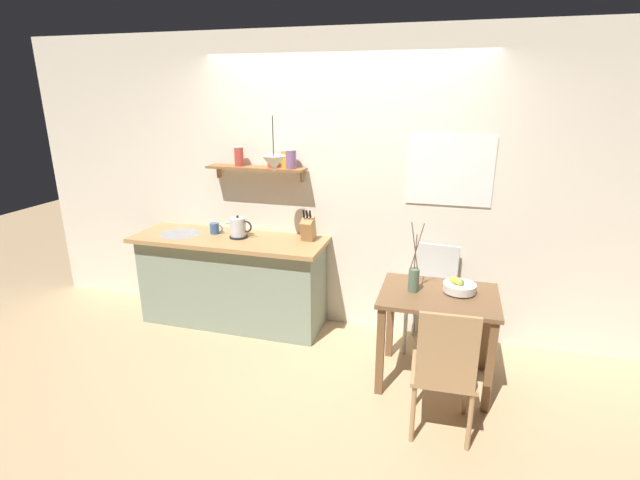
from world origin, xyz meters
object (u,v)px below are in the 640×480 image
at_px(dining_table, 438,311).
at_px(dining_chair_far, 433,293).
at_px(fruit_bowl, 459,287).
at_px(pendant_lamp, 274,163).
at_px(knife_block, 308,228).
at_px(dining_chair_near, 444,368).
at_px(electric_kettle, 238,228).
at_px(coffee_mug_by_sink, 215,228).
at_px(twig_vase, 414,278).

bearing_deg(dining_table, dining_chair_far, 95.26).
bearing_deg(fruit_bowl, dining_table, -155.70).
xyz_separation_m(dining_chair_far, pendant_lamp, (-1.37, -0.23, 1.12)).
relative_size(dining_table, fruit_bowl, 3.56).
bearing_deg(dining_table, knife_block, 154.77).
bearing_deg(fruit_bowl, dining_chair_near, -95.33).
distance_m(electric_kettle, knife_block, 0.65).
relative_size(dining_chair_far, coffee_mug_by_sink, 6.96).
xyz_separation_m(dining_chair_far, twig_vase, (-0.14, -0.58, 0.35)).
bearing_deg(fruit_bowl, coffee_mug_by_sink, 168.51).
bearing_deg(dining_chair_far, dining_table, -84.74).
bearing_deg(dining_table, electric_kettle, 165.64).
distance_m(dining_table, electric_kettle, 1.94).
height_order(dining_chair_far, pendant_lamp, pendant_lamp).
relative_size(dining_chair_near, fruit_bowl, 3.87).
bearing_deg(knife_block, dining_table, -25.23).
bearing_deg(coffee_mug_by_sink, electric_kettle, -10.35).
height_order(dining_chair_far, coffee_mug_by_sink, coffee_mug_by_sink).
bearing_deg(pendant_lamp, electric_kettle, 162.97).
xyz_separation_m(twig_vase, pendant_lamp, (-1.23, 0.35, 0.77)).
bearing_deg(pendant_lamp, dining_chair_far, 9.60).
bearing_deg(fruit_bowl, knife_block, 159.46).
height_order(dining_chair_far, knife_block, knife_block).
bearing_deg(knife_block, twig_vase, -29.45).
bearing_deg(twig_vase, dining_table, 0.96).
bearing_deg(dining_table, twig_vase, -179.04).
xyz_separation_m(dining_chair_near, twig_vase, (-0.27, 0.62, 0.33)).
height_order(dining_chair_near, knife_block, knife_block).
distance_m(dining_table, fruit_bowl, 0.24).
relative_size(dining_chair_near, coffee_mug_by_sink, 7.21).
distance_m(dining_chair_far, electric_kettle, 1.86).
xyz_separation_m(twig_vase, coffee_mug_by_sink, (-1.92, 0.52, 0.09)).
relative_size(dining_table, electric_kettle, 3.48).
distance_m(dining_table, dining_chair_near, 0.64).
xyz_separation_m(dining_table, dining_chair_far, (-0.05, 0.57, -0.11)).
bearing_deg(knife_block, dining_chair_far, 0.53).
xyz_separation_m(dining_table, knife_block, (-1.20, 0.56, 0.39)).
distance_m(dining_table, coffee_mug_by_sink, 2.20).
distance_m(dining_table, pendant_lamp, 1.78).
xyz_separation_m(electric_kettle, pendant_lamp, (0.42, -0.13, 0.63)).
bearing_deg(pendant_lamp, twig_vase, -15.72).
xyz_separation_m(dining_table, electric_kettle, (-1.84, 0.47, 0.37)).
height_order(dining_chair_near, pendant_lamp, pendant_lamp).
xyz_separation_m(coffee_mug_by_sink, pendant_lamp, (0.69, -0.18, 0.68)).
height_order(electric_kettle, pendant_lamp, pendant_lamp).
distance_m(dining_table, knife_block, 1.38).
bearing_deg(electric_kettle, knife_block, 8.10).
distance_m(dining_chair_near, fruit_bowl, 0.75).
relative_size(fruit_bowl, twig_vase, 0.46).
xyz_separation_m(fruit_bowl, pendant_lamp, (-1.56, 0.28, 0.82)).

